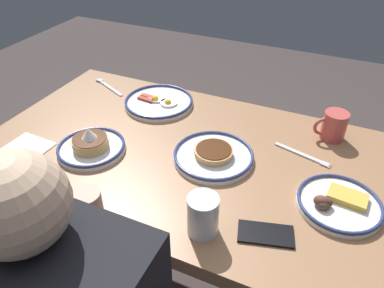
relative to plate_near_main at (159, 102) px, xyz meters
name	(u,v)px	position (x,y,z in m)	size (l,w,h in m)	color
ground_plane	(185,280)	(-0.22, 0.24, -0.77)	(6.00, 6.00, 0.00)	#403635
dining_table	(182,172)	(-0.22, 0.24, -0.11)	(1.37, 0.80, 0.76)	#996D4B
plate_near_main	(159,102)	(0.00, 0.00, 0.00)	(0.28, 0.28, 0.04)	white
plate_center_pancakes	(338,203)	(-0.73, 0.30, 0.00)	(0.24, 0.24, 0.05)	white
plate_far_companion	(91,146)	(0.06, 0.37, 0.01)	(0.23, 0.23, 0.09)	white
plate_far_side	(213,156)	(-0.33, 0.24, 0.00)	(0.27, 0.27, 0.04)	white
coffee_mug	(333,125)	(-0.67, -0.04, 0.04)	(0.11, 0.09, 0.10)	#BF4C47
drinking_glass	(203,217)	(-0.42, 0.53, 0.04)	(0.08, 0.08, 0.12)	silver
cell_phone	(266,234)	(-0.57, 0.48, -0.01)	(0.14, 0.07, 0.01)	black
paper_napkin	(26,149)	(0.27, 0.45, -0.01)	(0.15, 0.14, 0.00)	white
fork_near	(44,179)	(0.10, 0.55, -0.01)	(0.17, 0.10, 0.01)	silver
fork_far	(302,155)	(-0.60, 0.10, -0.01)	(0.20, 0.07, 0.01)	silver
tea_spoon	(106,85)	(0.30, -0.05, -0.01)	(0.19, 0.10, 0.01)	silver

